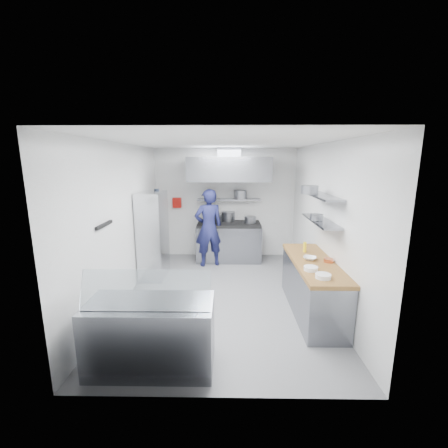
{
  "coord_description": "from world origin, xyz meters",
  "views": [
    {
      "loc": [
        0.09,
        -5.25,
        2.5
      ],
      "look_at": [
        0.0,
        0.6,
        1.25
      ],
      "focal_mm": 24.0,
      "sensor_mm": 36.0,
      "label": 1
    }
  ],
  "objects_px": {
    "gas_range": "(229,242)",
    "wire_rack": "(153,235)",
    "chef": "(209,228)",
    "display_case": "(151,335)"
  },
  "relations": [
    {
      "from": "gas_range",
      "to": "wire_rack",
      "type": "height_order",
      "value": "wire_rack"
    },
    {
      "from": "chef",
      "to": "gas_range",
      "type": "bearing_deg",
      "value": -155.85
    },
    {
      "from": "chef",
      "to": "wire_rack",
      "type": "xyz_separation_m",
      "value": [
        -1.15,
        -0.7,
        -0.0
      ]
    },
    {
      "from": "display_case",
      "to": "chef",
      "type": "bearing_deg",
      "value": 82.82
    },
    {
      "from": "gas_range",
      "to": "wire_rack",
      "type": "bearing_deg",
      "value": -145.02
    },
    {
      "from": "chef",
      "to": "display_case",
      "type": "relative_size",
      "value": 1.24
    },
    {
      "from": "wire_rack",
      "to": "gas_range",
      "type": "bearing_deg",
      "value": 34.98
    },
    {
      "from": "chef",
      "to": "wire_rack",
      "type": "height_order",
      "value": "chef"
    },
    {
      "from": "wire_rack",
      "to": "chef",
      "type": "bearing_deg",
      "value": 31.42
    },
    {
      "from": "chef",
      "to": "wire_rack",
      "type": "bearing_deg",
      "value": 13.2
    }
  ]
}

